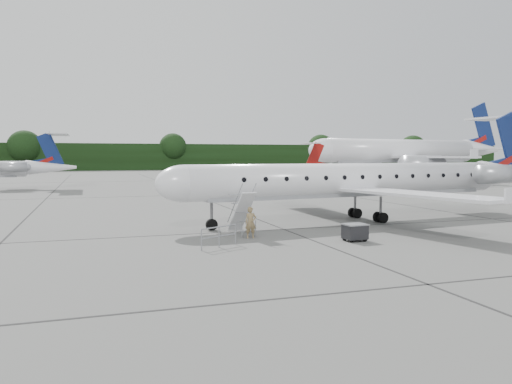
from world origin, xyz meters
name	(u,v)px	position (x,y,z in m)	size (l,w,h in m)	color
ground	(396,230)	(0.00, 0.00, 0.00)	(320.00, 320.00, 0.00)	slate
treeline	(150,157)	(0.00, 130.00, 4.00)	(260.00, 4.00, 8.00)	black
main_regional_jet	(355,163)	(-0.27, 4.49, 3.90)	(30.39, 21.88, 7.79)	white
airstair	(242,213)	(-9.22, 1.23, 1.22)	(0.85, 2.20, 2.44)	white
passenger	(251,223)	(-9.08, -0.01, 0.84)	(0.61, 0.40, 1.68)	olive
safety_railing	(219,237)	(-11.35, -2.13, 0.50)	(2.20, 0.08, 1.00)	gray
baggage_cart	(355,232)	(-4.24, -2.60, 0.48)	(1.11, 0.90, 0.96)	black
bg_narrowbody	(401,139)	(35.82, 51.81, 7.29)	(40.59, 29.22, 14.57)	white
bg_regional_right	(393,163)	(26.85, 40.80, 3.20)	(24.40, 17.57, 6.40)	white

